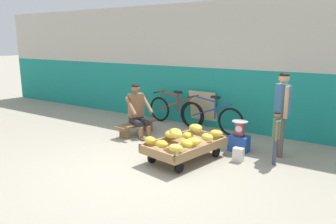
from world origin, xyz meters
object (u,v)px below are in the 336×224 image
at_px(bicycle_far_left, 211,117).
at_px(sign_board, 203,109).
at_px(plastic_crate, 239,143).
at_px(customer_adult, 282,105).
at_px(banana_cart, 185,147).
at_px(vendor_seated, 138,110).
at_px(weighing_scale, 240,128).
at_px(bicycle_near_left, 175,110).
at_px(shopping_bag, 238,155).
at_px(customer_child, 276,132).
at_px(low_bench, 136,126).

xyz_separation_m(bicycle_far_left, sign_board, (-0.38, 0.34, 0.09)).
xyz_separation_m(plastic_crate, customer_adult, (0.71, 0.15, 0.80)).
relative_size(banana_cart, vendor_seated, 1.38).
height_order(vendor_seated, plastic_crate, vendor_seated).
distance_m(weighing_scale, bicycle_near_left, 2.38).
relative_size(vendor_seated, plastic_crate, 3.17).
bearing_deg(vendor_seated, shopping_bag, -6.79).
height_order(bicycle_far_left, customer_adult, customer_adult).
distance_m(banana_cart, bicycle_far_left, 1.94).
bearing_deg(bicycle_near_left, vendor_seated, -97.12).
height_order(vendor_seated, customer_child, vendor_seated).
xyz_separation_m(bicycle_near_left, customer_child, (2.88, -1.37, 0.22)).
distance_m(banana_cart, shopping_bag, 0.95).
distance_m(low_bench, bicycle_near_left, 1.27).
xyz_separation_m(vendor_seated, shopping_bag, (2.48, -0.29, -0.45)).
bearing_deg(weighing_scale, plastic_crate, 90.00).
bearing_deg(sign_board, shopping_bag, -47.55).
height_order(vendor_seated, sign_board, vendor_seated).
relative_size(banana_cart, bicycle_far_left, 0.95).
bearing_deg(low_bench, weighing_scale, 4.50).
relative_size(weighing_scale, customer_child, 0.32).
bearing_deg(sign_board, customer_child, -35.54).
bearing_deg(banana_cart, sign_board, 109.76).
height_order(customer_child, shopping_bag, customer_child).
distance_m(banana_cart, weighing_scale, 1.18).
bearing_deg(sign_board, vendor_seated, -120.27).
height_order(customer_adult, customer_child, customer_adult).
bearing_deg(sign_board, customer_adult, -27.29).
relative_size(banana_cart, customer_child, 1.70).
height_order(banana_cart, customer_child, customer_child).
relative_size(bicycle_near_left, sign_board, 1.87).
xyz_separation_m(bicycle_near_left, customer_adult, (2.84, -0.91, 0.60)).
height_order(bicycle_near_left, sign_board, sign_board).
bearing_deg(banana_cart, customer_child, 25.91).
distance_m(low_bench, shopping_bag, 2.58).
bearing_deg(low_bench, plastic_crate, 4.52).
bearing_deg(shopping_bag, customer_child, 20.18).
bearing_deg(banana_cart, low_bench, 155.43).
height_order(banana_cart, vendor_seated, vendor_seated).
height_order(vendor_seated, shopping_bag, vendor_seated).
bearing_deg(plastic_crate, vendor_seated, -174.39).
relative_size(plastic_crate, shopping_bag, 1.50).
xyz_separation_m(low_bench, bicycle_far_left, (1.32, 1.09, 0.15)).
distance_m(banana_cart, bicycle_near_left, 2.53).
bearing_deg(bicycle_near_left, sign_board, 15.45).
relative_size(low_bench, plastic_crate, 3.10).
bearing_deg(vendor_seated, low_bench, 154.72).
relative_size(plastic_crate, sign_board, 0.41).
xyz_separation_m(banana_cart, vendor_seated, (-1.66, 0.76, 0.33)).
distance_m(plastic_crate, sign_board, 1.92).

